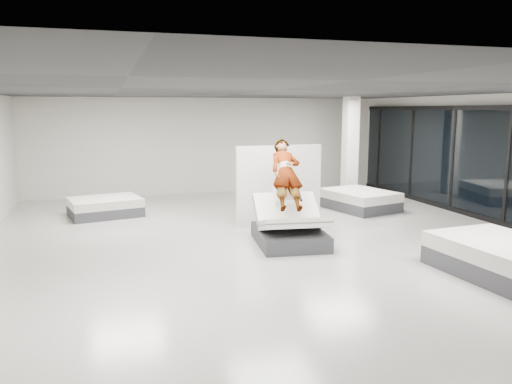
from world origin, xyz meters
TOP-DOWN VIEW (x-y plane):
  - room at (0.00, 0.00)m, footprint 14.00×14.04m
  - hero_bed at (0.32, -0.05)m, footprint 1.55×1.94m
  - person at (0.35, 0.26)m, footprint 0.85×1.70m
  - remote at (0.53, -0.11)m, footprint 0.07×0.15m
  - divider_panel at (0.69, 1.71)m, footprint 2.16×0.13m
  - flat_bed_right_far at (3.51, 2.87)m, footprint 1.90×2.26m
  - flat_bed_right_near at (3.14, -2.95)m, footprint 1.82×2.32m
  - flat_bed_left_far at (-3.43, 4.00)m, footprint 2.03×1.69m
  - column at (4.00, 4.50)m, footprint 0.40×0.40m
  - storefront_glazing at (5.90, 0.00)m, footprint 0.12×13.40m

SIDE VIEW (x-z plane):
  - flat_bed_left_far at x=-3.43m, z-range 0.00..0.49m
  - flat_bed_right_far at x=3.51m, z-range 0.00..0.54m
  - flat_bed_right_near at x=3.14m, z-range 0.00..0.60m
  - hero_bed at x=0.32m, z-range -0.21..0.91m
  - remote at x=0.53m, z-range 0.93..1.00m
  - divider_panel at x=0.69m, z-range 0.00..1.96m
  - person at x=0.35m, z-range 0.41..1.99m
  - storefront_glazing at x=5.90m, z-range -0.01..2.91m
  - room at x=0.00m, z-range 0.00..3.20m
  - column at x=4.00m, z-range 0.00..3.20m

